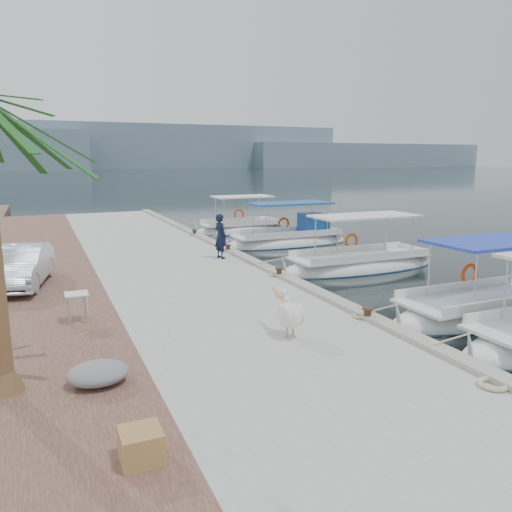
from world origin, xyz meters
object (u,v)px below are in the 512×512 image
Objects in this scene: fishing_caique_e at (240,231)px; pelican at (290,314)px; fishing_caique_b at (488,312)px; parked_car at (21,266)px; fisherman at (220,236)px; fishing_caique_c at (359,266)px; fishing_caique_d at (289,241)px.

pelican is at bearing -108.49° from fishing_caique_e.
parked_car is (-12.31, 7.06, 1.02)m from fishing_caique_b.
fisherman reaches higher than fishing_caique_e.
fishing_caique_b is at bearing -164.37° from fisherman.
fishing_caique_c is 5.80m from fisherman.
fisherman is at bearing -116.15° from fishing_caique_e.
fishing_caique_d is 15.07m from pelican.
fisherman is (-5.23, 2.14, 1.27)m from fishing_caique_c.
fisherman is (-5.04, 8.78, 1.27)m from fishing_caique_b.
fishing_caique_c is 5.41× the size of pelican.
fisherman reaches higher than fishing_caique_c.
fishing_caique_b is at bearing -18.69° from parked_car.
fishing_caique_d is 5.13m from fishing_caique_e.
fishing_caique_e is 1.48× the size of parked_car.
pelican is at bearing -41.57° from parked_car.
parked_car is (-5.67, 7.44, 0.11)m from pelican.
parked_car is (-12.51, 0.42, 1.02)m from fishing_caique_c.
fishing_caique_b and fishing_caique_e have the same top height.
fishing_caique_b reaches higher than pelican.
fisherman is at bearing 80.05° from pelican.
parked_car reaches higher than pelican.
fisherman is at bearing 157.76° from fishing_caique_c.
fishing_caique_c is 3.99× the size of fisherman.
fishing_caique_d is (0.24, 13.00, 0.07)m from fishing_caique_b.
pelican is 0.34× the size of parked_car.
fishing_caique_b is 13.00m from fishing_caique_d.
fisherman reaches higher than fishing_caique_b.
fishing_caique_b is 6.72m from pelican.
fishing_caique_b is at bearing -91.69° from fishing_caique_c.
pelican is at bearing -117.22° from fishing_caique_d.
fisherman reaches higher than fishing_caique_d.
parked_car is at bearing 178.08° from fishing_caique_c.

